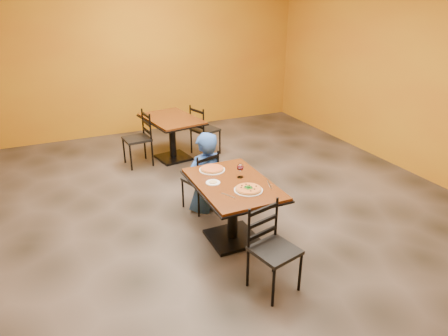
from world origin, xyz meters
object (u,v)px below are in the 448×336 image
chair_second_left (137,139)px  wine_glass (240,170)px  chair_main_near (275,251)px  pizza_main (248,189)px  chair_second_right (205,130)px  pizza_far (212,169)px  plate_main (248,190)px  side_plate (213,183)px  chair_main_far (200,180)px  plate_far (212,170)px  diner (205,171)px  table_second (172,129)px  table_main (233,198)px

chair_second_left → wine_glass: bearing=7.7°
chair_main_near → pizza_main: size_ratio=3.10×
chair_second_right → pizza_far: bearing=142.7°
plate_main → side_plate: (-0.27, 0.33, 0.00)m
chair_main_far → plate_far: size_ratio=2.69×
chair_second_right → diner: 2.01m
table_second → chair_second_left: size_ratio=1.41×
plate_main → pizza_main: 0.02m
side_plate → wine_glass: bearing=1.6°
pizza_far → side_plate: 0.35m
diner → side_plate: (-0.21, -0.77, 0.22)m
chair_second_left → wine_glass: size_ratio=5.05×
side_plate → pizza_main: bearing=-49.9°
table_main → chair_main_near: (-0.01, -0.94, -0.12)m
chair_second_left → wine_glass: wine_glass is taller
chair_second_left → side_plate: chair_second_left is taller
wine_glass → pizza_main: bearing=-101.5°
chair_second_left → pizza_far: size_ratio=3.24×
table_main → wine_glass: bearing=33.4°
chair_main_near → diner: (0.01, 1.79, 0.10)m
table_second → plate_far: bearing=-95.5°
plate_far → plate_main: bearing=-77.4°
chair_main_far → side_plate: bearing=61.9°
side_plate → chair_main_far: bearing=79.4°
wine_glass → table_second: bearing=89.9°
chair_main_near → wine_glass: (0.14, 1.03, 0.40)m
pizza_main → plate_far: bearing=102.6°
plate_main → wine_glass: wine_glass is taller
chair_second_right → plate_main: bearing=149.6°
chair_second_left → plate_main: (0.54, -2.96, 0.30)m
chair_main_near → wine_glass: size_ratio=4.88×
chair_main_near → pizza_main: 0.77m
chair_second_right → pizza_far: 2.47m
plate_far → pizza_far: size_ratio=1.11×
table_second → pizza_main: (-0.07, -2.96, 0.22)m
chair_second_left → chair_second_right: size_ratio=1.01×
table_main → side_plate: size_ratio=7.69×
table_main → pizza_main: 0.33m
chair_main_far → pizza_far: chair_main_far is taller
table_second → pizza_main: bearing=-91.4°
diner → side_plate: bearing=64.9°
plate_main → plate_far: (-0.15, 0.66, 0.00)m
plate_main → pizza_far: size_ratio=1.11×
table_second → side_plate: 2.66m
plate_main → side_plate: 0.43m
chair_main_near → pizza_far: bearing=79.9°
chair_second_right → chair_second_left: bearing=72.7°
chair_second_left → side_plate: size_ratio=5.68×
chair_main_near → chair_main_far: 1.82m
table_main → plate_main: (0.06, -0.25, 0.20)m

